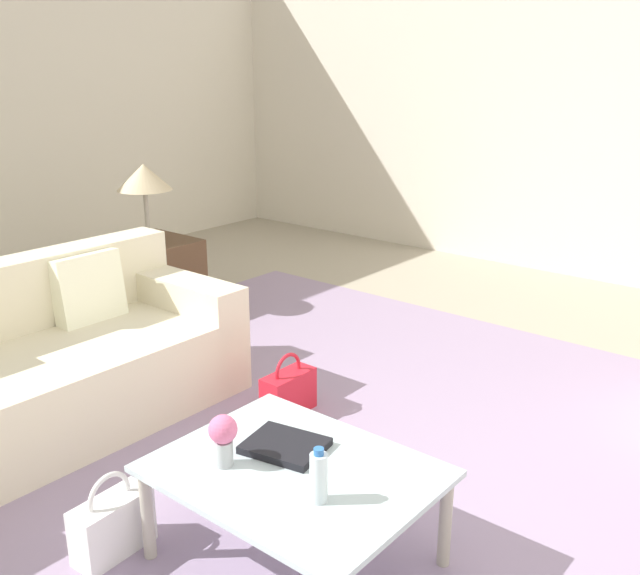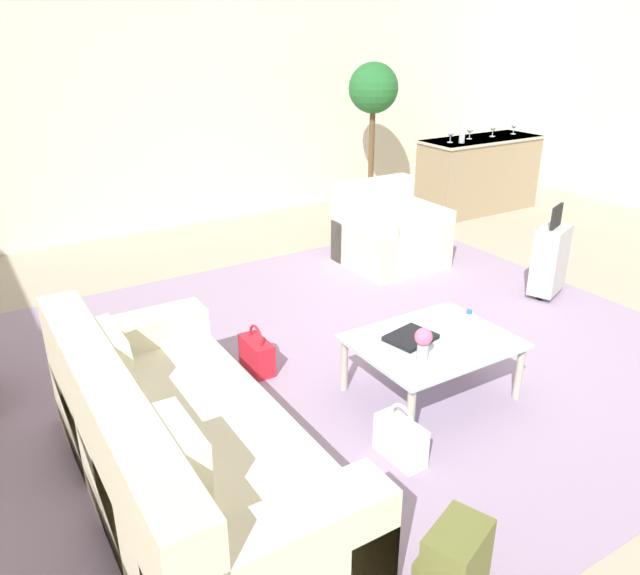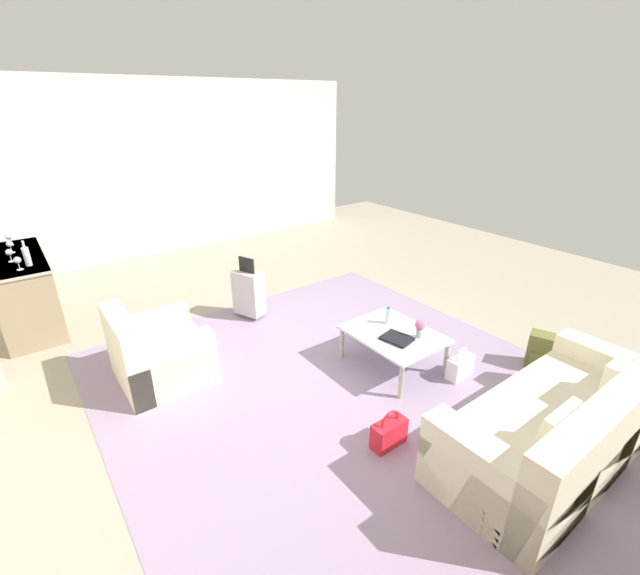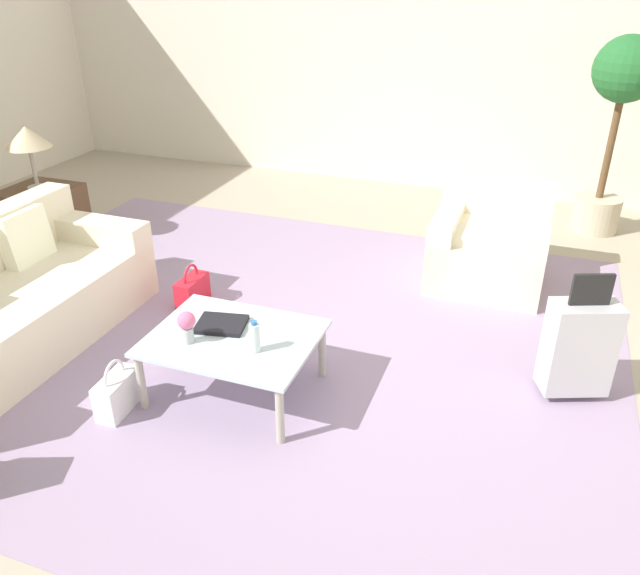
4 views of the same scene
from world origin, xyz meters
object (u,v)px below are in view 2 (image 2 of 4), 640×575
Objects in this scene: wine_glass_left_of_centre at (470,130)px; potted_ficus at (372,118)px; flower_vase at (423,341)px; bar_console at (478,174)px; backpack_olive at (453,567)px; wine_glass_rightmost at (514,126)px; handbag_red at (257,354)px; coffee_table at (432,346)px; wine_glass_leftmost at (451,134)px; wine_bottle_clear at (462,133)px; suitcase_silver at (550,259)px; armchair at (387,235)px; handbag_white at (401,439)px; couch at (173,456)px; wine_glass_right_of_centre at (493,128)px; coffee_table_book at (411,337)px; water_bottle at (468,325)px.

wine_glass_left_of_centre is 0.08× the size of potted_ficus.
flower_vase is 4.94m from bar_console.
backpack_olive is at bearing -124.50° from flower_vase.
handbag_red is at bearing -155.79° from wine_glass_rightmost.
coffee_table is 6.55× the size of wine_glass_left_of_centre.
bar_console reaches higher than backpack_olive.
wine_bottle_clear reaches higher than wine_glass_leftmost.
handbag_red is 2.19m from backpack_olive.
wine_glass_leftmost is at bearing 46.38° from coffee_table.
coffee_table is at bearing -120.74° from potted_ficus.
potted_ficus is (-1.30, 0.60, 0.73)m from bar_console.
potted_ficus is at bearing 138.92° from wine_bottle_clear.
armchair is at bearing 115.54° from suitcase_silver.
wine_glass_left_of_centre is (2.01, 0.97, 0.76)m from armchair.
wine_glass_rightmost is 6.76m from backpack_olive.
handbag_white is at bearing -144.28° from coffee_table.
wine_glass_rightmost is at bearing 28.62° from couch.
wine_glass_rightmost reaches higher than couch.
handbag_white is at bearing -140.47° from wine_glass_right_of_centre.
wine_glass_leftmost is (3.05, 3.00, 0.63)m from coffee_table_book.
coffee_table is 0.61× the size of bar_console.
wine_bottle_clear is (-0.28, -0.16, 0.01)m from wine_glass_left_of_centre.
potted_ficus reaches higher than flower_vase.
armchair is at bearing -158.49° from wine_glass_right_of_centre.
flower_vase is (-1.52, -2.32, 0.24)m from armchair.
handbag_red is at bearing 120.61° from flower_vase.
wine_bottle_clear is 4.49m from handbag_red.
armchair is (3.09, 2.27, -0.01)m from couch.
flower_vase is at bearing -137.08° from wine_glass_left_of_centre.
wine_glass_leftmost is 1.14m from wine_glass_rightmost.
water_bottle reaches higher than coffee_table.
wine_glass_right_of_centre is 0.38m from wine_glass_rightmost.
flower_vase reaches higher than handbag_white.
flower_vase is 1.33× the size of wine_glass_rightmost.
handbag_red is at bearing 119.99° from coffee_table_book.
coffee_table_book is 1.00× the size of wine_bottle_clear.
bar_console reaches higher than flower_vase.
coffee_table is at bearing 3.19° from couch.
couch is 6.72m from wine_glass_rightmost.
couch is 1.80m from coffee_table.
flower_vase is at bearing -142.85° from wine_glass_rightmost.
coffee_table is 2.12m from suitcase_silver.
backpack_olive is at bearing -134.24° from coffee_table_book.
couch is 10.74× the size of water_bottle.
handbag_white is (-4.28, -3.53, -0.93)m from wine_glass_right_of_centre.
potted_ficus reaches higher than couch.
water_bottle is 0.68× the size of coffee_table_book.
bar_console is at bearing 26.96° from handbag_red.
wine_bottle_clear is 0.16× the size of potted_ficus.
potted_ficus is at bearing 152.93° from wine_glass_left_of_centre.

